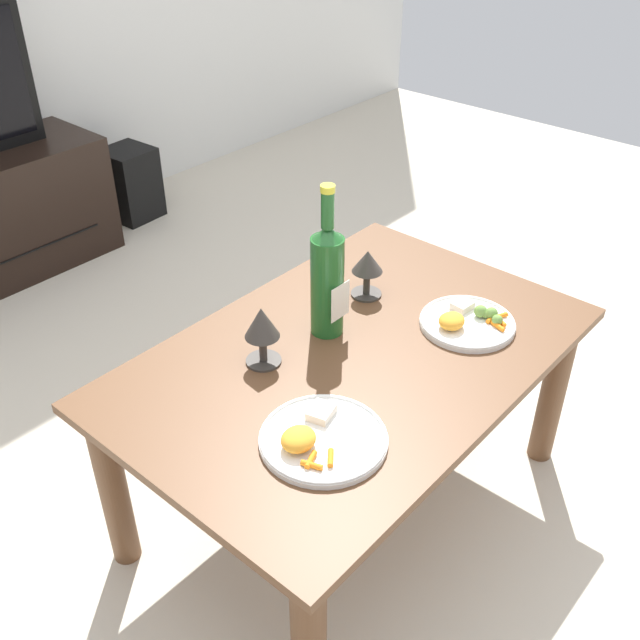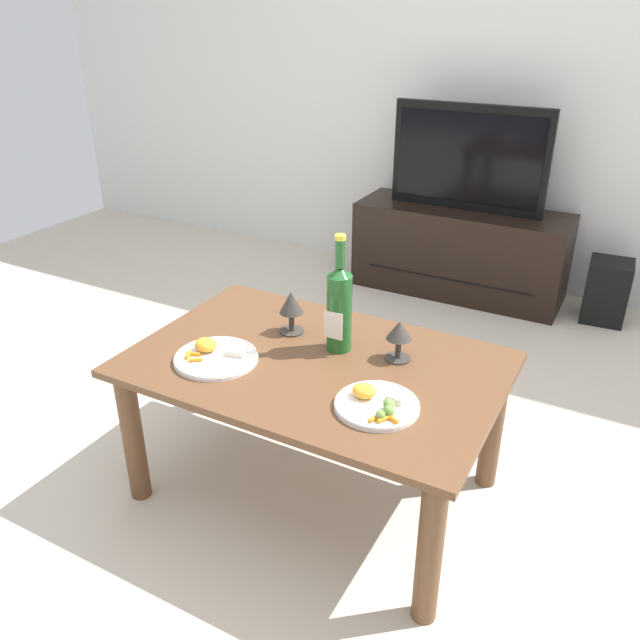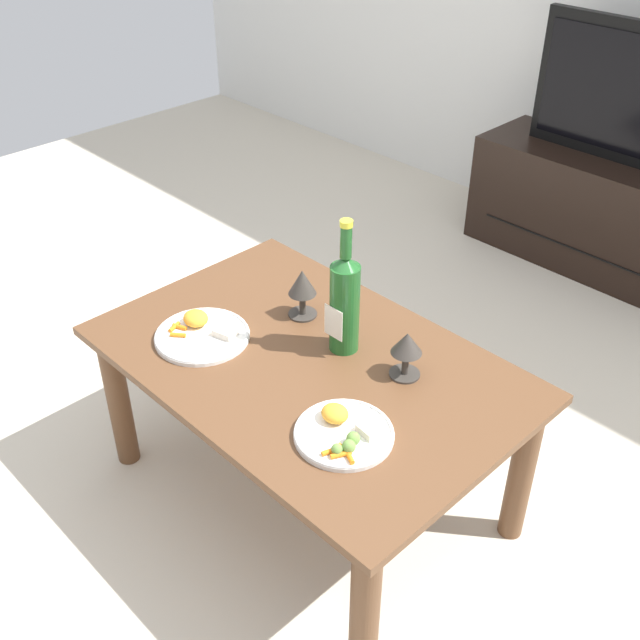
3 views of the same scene
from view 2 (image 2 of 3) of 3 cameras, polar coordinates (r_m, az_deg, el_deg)
name	(u,v)px [view 2 (image 2 of 3)]	position (r m, az deg, el deg)	size (l,w,h in m)	color
ground_plane	(315,487)	(2.34, -0.41, -14.69)	(6.40, 6.40, 0.00)	beige
back_wall	(513,52)	(3.85, 16.82, 21.89)	(6.40, 0.10, 2.60)	silver
dining_table	(315,385)	(2.08, -0.44, -5.82)	(1.17, 0.76, 0.52)	brown
tv_stand	(459,251)	(3.80, 12.31, 6.02)	(1.19, 0.41, 0.50)	black
tv_screen	(469,158)	(3.65, 13.12, 13.87)	(0.85, 0.05, 0.57)	black
floor_speaker	(607,291)	(3.72, 24.16, 2.37)	(0.22, 0.22, 0.33)	black
wine_bottle	(339,305)	(2.04, 1.73, 1.31)	(0.08, 0.08, 0.39)	#1E5923
goblet_left	(291,305)	(2.17, -2.58, 1.34)	(0.08, 0.08, 0.15)	#38332D
goblet_right	(399,333)	(2.02, 7.06, -1.18)	(0.08, 0.08, 0.13)	#38332D
dinner_plate_left	(215,356)	(2.07, -9.33, -3.18)	(0.27, 0.27, 0.05)	white
dinner_plate_right	(377,404)	(1.81, 5.08, -7.44)	(0.24, 0.24, 0.05)	white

